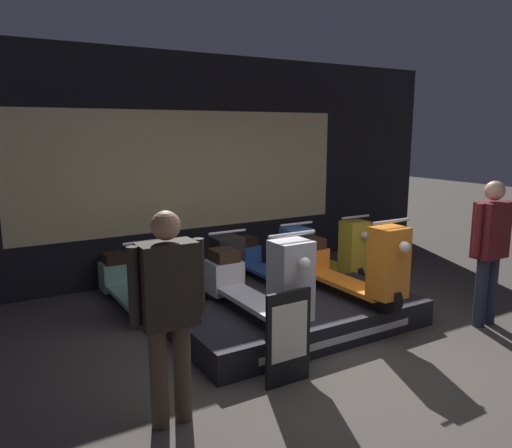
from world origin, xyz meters
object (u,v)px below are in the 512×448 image
at_px(scooter_display_left, 257,282).
at_px(scooter_backrow_3, 328,250).
at_px(person_right_browsing, 490,243).
at_px(price_sign_board, 288,338).
at_px(scooter_display_right, 350,265).
at_px(scooter_backrow_1, 207,269).
at_px(scooter_backrow_0, 131,281).
at_px(person_left_browsing, 168,304).
at_px(scooter_backrow_2, 272,259).

relative_size(scooter_display_left, scooter_backrow_3, 1.00).
height_order(person_right_browsing, price_sign_board, person_right_browsing).
bearing_deg(price_sign_board, scooter_display_right, 30.42).
bearing_deg(scooter_backrow_1, scooter_backrow_0, 180.00).
height_order(person_left_browsing, price_sign_board, person_left_browsing).
xyz_separation_m(scooter_backrow_0, price_sign_board, (0.60, -2.42, 0.05)).
bearing_deg(scooter_backrow_3, person_right_browsing, -84.49).
distance_m(scooter_backrow_3, person_right_browsing, 2.52).
height_order(scooter_display_left, person_right_browsing, person_right_browsing).
bearing_deg(price_sign_board, person_right_browsing, -0.71).
bearing_deg(person_right_browsing, scooter_backrow_3, 95.51).
xyz_separation_m(scooter_backrow_2, price_sign_board, (-1.39, -2.42, 0.05)).
distance_m(scooter_backrow_1, scooter_backrow_3, 1.99).
relative_size(scooter_backrow_0, scooter_backrow_1, 1.00).
relative_size(scooter_backrow_1, price_sign_board, 2.09).
bearing_deg(scooter_backrow_2, scooter_display_right, -90.15).
relative_size(person_left_browsing, person_right_browsing, 0.99).
height_order(person_left_browsing, person_right_browsing, person_right_browsing).
bearing_deg(scooter_backrow_0, price_sign_board, -76.10).
height_order(scooter_display_left, scooter_backrow_0, scooter_display_left).
bearing_deg(price_sign_board, scooter_backrow_3, 45.39).
distance_m(scooter_display_right, scooter_backrow_2, 1.63).
xyz_separation_m(scooter_display_right, person_left_browsing, (-2.44, -0.85, 0.27)).
distance_m(scooter_backrow_0, price_sign_board, 2.49).
relative_size(scooter_backrow_0, person_right_browsing, 1.08).
xyz_separation_m(scooter_backrow_2, person_right_browsing, (1.23, -2.45, 0.56)).
relative_size(scooter_display_right, scooter_backrow_3, 1.00).
height_order(scooter_backrow_0, person_right_browsing, person_right_browsing).
distance_m(scooter_backrow_0, scooter_backrow_1, 0.99).
relative_size(scooter_backrow_3, person_right_browsing, 1.08).
relative_size(scooter_display_left, scooter_backrow_0, 1.00).
bearing_deg(price_sign_board, scooter_display_left, 76.92).
xyz_separation_m(scooter_display_left, scooter_display_right, (1.20, 0.00, 0.00)).
xyz_separation_m(scooter_backrow_0, person_left_browsing, (-0.46, -2.45, 0.56)).
bearing_deg(scooter_backrow_0, scooter_display_right, -38.94).
bearing_deg(scooter_display_left, scooter_backrow_0, 116.16).
xyz_separation_m(scooter_backrow_3, price_sign_board, (-2.38, -2.42, 0.05)).
bearing_deg(person_right_browsing, scooter_backrow_2, 116.67).
height_order(scooter_display_right, scooter_backrow_1, scooter_display_right).
distance_m(scooter_backrow_2, person_left_browsing, 3.51).
xyz_separation_m(person_left_browsing, person_right_browsing, (3.68, 0.00, -0.00)).
relative_size(scooter_display_left, scooter_display_right, 1.00).
xyz_separation_m(scooter_display_left, scooter_backrow_3, (2.19, 1.60, -0.29)).
distance_m(scooter_display_left, scooter_backrow_1, 1.64).
height_order(scooter_backrow_0, scooter_backrow_3, same).
bearing_deg(scooter_display_right, scooter_backrow_2, 89.85).
height_order(scooter_backrow_2, scooter_backrow_3, same).
bearing_deg(scooter_backrow_1, scooter_display_right, -58.30).
xyz_separation_m(scooter_backrow_1, person_right_browsing, (2.22, -2.45, 0.56)).
bearing_deg(person_right_browsing, person_left_browsing, 180.00).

